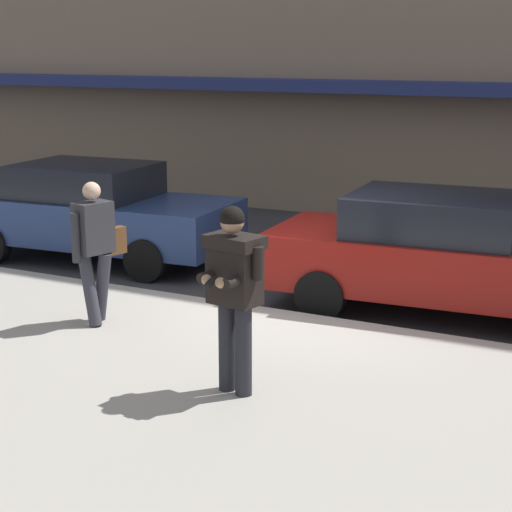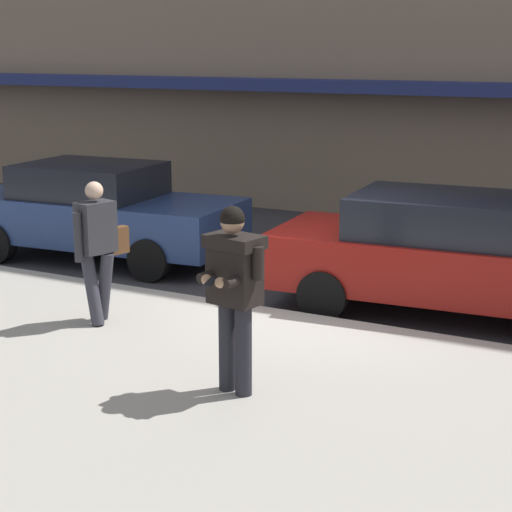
{
  "view_description": "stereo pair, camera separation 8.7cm",
  "coord_description": "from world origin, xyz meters",
  "px_view_note": "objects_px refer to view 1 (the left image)",
  "views": [
    {
      "loc": [
        4.11,
        -9.45,
        3.34
      ],
      "look_at": [
        0.68,
        -2.74,
        1.49
      ],
      "focal_mm": 60.0,
      "sensor_mm": 36.0,
      "label": 1
    },
    {
      "loc": [
        4.19,
        -9.41,
        3.34
      ],
      "look_at": [
        0.68,
        -2.74,
        1.49
      ],
      "focal_mm": 60.0,
      "sensor_mm": 36.0,
      "label": 2
    }
  ],
  "objects_px": {
    "man_texting_on_phone": "(234,280)",
    "pedestrian_with_bag": "(95,244)",
    "parked_sedan_near": "(94,211)",
    "parked_sedan_mid": "(444,253)"
  },
  "relations": [
    {
      "from": "parked_sedan_mid",
      "to": "man_texting_on_phone",
      "type": "distance_m",
      "value": 3.94
    },
    {
      "from": "man_texting_on_phone",
      "to": "pedestrian_with_bag",
      "type": "bearing_deg",
      "value": 155.33
    },
    {
      "from": "parked_sedan_mid",
      "to": "pedestrian_with_bag",
      "type": "distance_m",
      "value": 4.35
    },
    {
      "from": "parked_sedan_near",
      "to": "parked_sedan_mid",
      "type": "bearing_deg",
      "value": -2.91
    },
    {
      "from": "parked_sedan_mid",
      "to": "pedestrian_with_bag",
      "type": "xyz_separation_m",
      "value": [
        -3.42,
        -2.66,
        0.32
      ]
    },
    {
      "from": "parked_sedan_mid",
      "to": "man_texting_on_phone",
      "type": "relative_size",
      "value": 2.56
    },
    {
      "from": "parked_sedan_near",
      "to": "man_texting_on_phone",
      "type": "relative_size",
      "value": 2.56
    },
    {
      "from": "parked_sedan_near",
      "to": "pedestrian_with_bag",
      "type": "bearing_deg",
      "value": -51.86
    },
    {
      "from": "parked_sedan_near",
      "to": "parked_sedan_mid",
      "type": "relative_size",
      "value": 1.0
    },
    {
      "from": "parked_sedan_near",
      "to": "parked_sedan_mid",
      "type": "height_order",
      "value": "same"
    }
  ]
}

